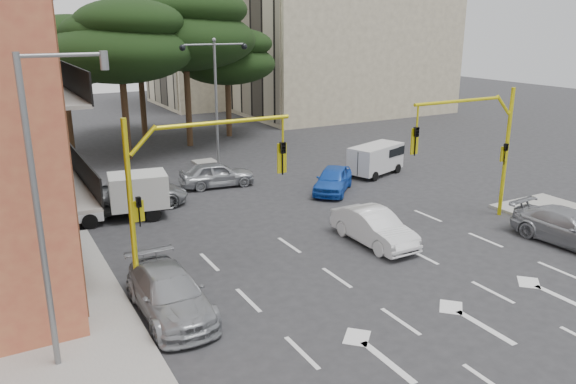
# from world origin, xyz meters

# --- Properties ---
(ground) EXTENTS (120.00, 120.00, 0.00)m
(ground) POSITION_xyz_m (0.00, 0.00, 0.00)
(ground) COLOR #28282B
(ground) RESTS_ON ground
(median_strip) EXTENTS (1.40, 6.00, 0.15)m
(median_strip) POSITION_xyz_m (0.00, 16.00, 0.07)
(median_strip) COLOR gray
(median_strip) RESTS_ON ground
(apartment_beige_near) EXTENTS (20.20, 12.15, 18.70)m
(apartment_beige_near) POSITION_xyz_m (19.95, 32.00, 9.35)
(apartment_beige_near) COLOR tan
(apartment_beige_near) RESTS_ON ground
(apartment_beige_far) EXTENTS (16.20, 12.15, 16.70)m
(apartment_beige_far) POSITION_xyz_m (12.95, 44.00, 8.35)
(apartment_beige_far) COLOR tan
(apartment_beige_far) RESTS_ON ground
(pine_left_near) EXTENTS (9.15, 9.15, 10.23)m
(pine_left_near) POSITION_xyz_m (-3.94, 21.96, 7.60)
(pine_left_near) COLOR #382616
(pine_left_near) RESTS_ON ground
(pine_center) EXTENTS (9.98, 9.98, 11.16)m
(pine_center) POSITION_xyz_m (1.06, 23.96, 8.30)
(pine_center) COLOR #382616
(pine_center) RESTS_ON ground
(pine_left_far) EXTENTS (8.32, 8.32, 9.30)m
(pine_left_far) POSITION_xyz_m (-6.94, 25.96, 6.91)
(pine_left_far) COLOR #382616
(pine_left_far) RESTS_ON ground
(pine_right) EXTENTS (7.49, 7.49, 8.37)m
(pine_right) POSITION_xyz_m (5.06, 25.96, 6.22)
(pine_right) COLOR #382616
(pine_right) RESTS_ON ground
(pine_back) EXTENTS (9.15, 9.15, 10.23)m
(pine_back) POSITION_xyz_m (-0.94, 28.96, 7.60)
(pine_back) COLOR #382616
(pine_back) RESTS_ON ground
(signal_mast_right) EXTENTS (5.79, 0.37, 6.00)m
(signal_mast_right) POSITION_xyz_m (6.80, 1.99, 3.88)
(signal_mast_right) COLOR yellow
(signal_mast_right) RESTS_ON ground
(signal_mast_left) EXTENTS (5.79, 0.37, 6.00)m
(signal_mast_left) POSITION_xyz_m (-6.80, 1.99, 3.88)
(signal_mast_left) COLOR yellow
(signal_mast_left) RESTS_ON ground
(street_lamp_left) EXTENTS (2.08, 0.20, 8.00)m
(street_lamp_left) POSITION_xyz_m (-11.29, -1.00, 4.72)
(street_lamp_left) COLOR slate
(street_lamp_left) RESTS_ON sidewalk_left
(street_lamp_center) EXTENTS (4.16, 0.36, 7.77)m
(street_lamp_center) POSITION_xyz_m (0.00, 16.00, 5.43)
(street_lamp_center) COLOR slate
(street_lamp_center) RESTS_ON median_strip
(car_white_hatch) EXTENTS (1.54, 4.31, 1.41)m
(car_white_hatch) POSITION_xyz_m (1.16, 2.01, 0.71)
(car_white_hatch) COLOR silver
(car_white_hatch) RESTS_ON ground
(car_blue_compact) EXTENTS (3.96, 3.98, 1.37)m
(car_blue_compact) POSITION_xyz_m (3.75, 9.00, 0.68)
(car_blue_compact) COLOR blue
(car_blue_compact) RESTS_ON ground
(car_silver_wagon) EXTENTS (1.98, 4.81, 1.39)m
(car_silver_wagon) POSITION_xyz_m (-8.00, 0.38, 0.70)
(car_silver_wagon) COLOR gray
(car_silver_wagon) RESTS_ON ground
(car_silver_cross_a) EXTENTS (5.12, 2.68, 1.38)m
(car_silver_cross_a) POSITION_xyz_m (-6.15, 11.50, 0.69)
(car_silver_cross_a) COLOR gray
(car_silver_cross_a) RESTS_ON ground
(car_silver_cross_b) EXTENTS (4.31, 2.17, 1.41)m
(car_silver_cross_b) POSITION_xyz_m (-1.31, 13.00, 0.70)
(car_silver_cross_b) COLOR #A7AAB0
(car_silver_cross_b) RESTS_ON ground
(car_silver_parked) EXTENTS (2.41, 5.00, 1.40)m
(car_silver_parked) POSITION_xyz_m (8.14, -1.99, 0.70)
(car_silver_parked) COLOR #93949A
(car_silver_parked) RESTS_ON ground
(van_white) EXTENTS (4.00, 2.75, 1.83)m
(van_white) POSITION_xyz_m (7.93, 10.75, 0.92)
(van_white) COLOR silver
(van_white) RESTS_ON ground
(box_truck_a) EXTENTS (4.53, 2.45, 2.11)m
(box_truck_a) POSITION_xyz_m (-7.21, 10.00, 1.06)
(box_truck_a) COLOR silver
(box_truck_a) RESTS_ON ground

